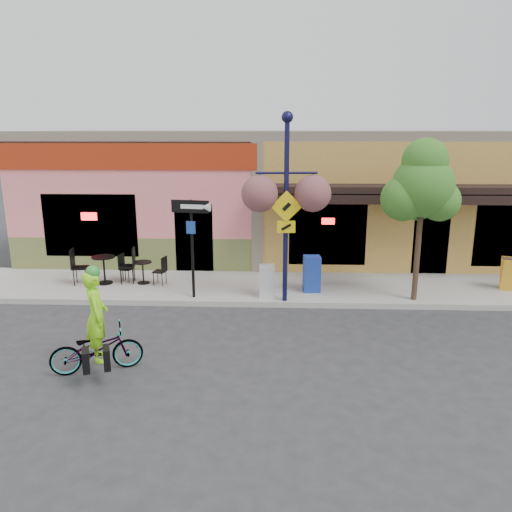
{
  "coord_description": "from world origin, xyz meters",
  "views": [
    {
      "loc": [
        -0.43,
        -11.9,
        4.57
      ],
      "look_at": [
        -0.92,
        0.5,
        1.4
      ],
      "focal_mm": 35.0,
      "sensor_mm": 36.0,
      "label": 1
    }
  ],
  "objects": [
    {
      "name": "ground",
      "position": [
        0.0,
        0.0,
        0.0
      ],
      "size": [
        90.0,
        90.0,
        0.0
      ],
      "primitive_type": "plane",
      "color": "#2D2D30",
      "rests_on": "ground"
    },
    {
      "name": "sidewalk",
      "position": [
        0.0,
        2.0,
        0.07
      ],
      "size": [
        24.0,
        3.0,
        0.15
      ],
      "primitive_type": "cube",
      "color": "#9E9B93",
      "rests_on": "ground"
    },
    {
      "name": "curb",
      "position": [
        0.0,
        0.55,
        0.07
      ],
      "size": [
        24.0,
        0.12,
        0.15
      ],
      "primitive_type": "cube",
      "color": "#A8A59E",
      "rests_on": "ground"
    },
    {
      "name": "building",
      "position": [
        0.0,
        7.5,
        2.25
      ],
      "size": [
        18.2,
        8.2,
        4.5
      ],
      "primitive_type": null,
      "color": "#F07779",
      "rests_on": "ground"
    },
    {
      "name": "bicycle",
      "position": [
        -3.85,
        -3.18,
        0.46
      ],
      "size": [
        1.84,
        1.16,
        0.91
      ],
      "primitive_type": "imported",
      "rotation": [
        0.0,
        0.0,
        1.92
      ],
      "color": "maroon",
      "rests_on": "ground"
    },
    {
      "name": "cyclist_rider",
      "position": [
        -3.8,
        -3.18,
        0.89
      ],
      "size": [
        0.62,
        0.75,
        1.77
      ],
      "primitive_type": "imported",
      "rotation": [
        0.0,
        0.0,
        1.92
      ],
      "color": "#94F91A",
      "rests_on": "ground"
    },
    {
      "name": "lamp_post",
      "position": [
        -0.17,
        0.65,
        2.58
      ],
      "size": [
        1.59,
        0.73,
        4.86
      ],
      "primitive_type": null,
      "rotation": [
        0.0,
        0.0,
        0.07
      ],
      "color": "#12133B",
      "rests_on": "sidewalk"
    },
    {
      "name": "one_way_sign",
      "position": [
        -2.62,
        0.84,
        1.47
      ],
      "size": [
        1.04,
        0.39,
        2.65
      ],
      "primitive_type": null,
      "rotation": [
        0.0,
        0.0,
        -0.17
      ],
      "color": "black",
      "rests_on": "sidewalk"
    },
    {
      "name": "cafe_set_left",
      "position": [
        -5.44,
        1.95,
        0.69
      ],
      "size": [
        1.9,
        1.15,
        1.07
      ],
      "primitive_type": null,
      "rotation": [
        0.0,
        0.0,
        0.15
      ],
      "color": "black",
      "rests_on": "sidewalk"
    },
    {
      "name": "cafe_set_right",
      "position": [
        -4.31,
        2.01,
        0.58
      ],
      "size": [
        1.55,
        1.02,
        0.86
      ],
      "primitive_type": null,
      "rotation": [
        0.0,
        0.0,
        -0.23
      ],
      "color": "black",
      "rests_on": "sidewalk"
    },
    {
      "name": "newspaper_box_blue",
      "position": [
        0.6,
        1.47,
        0.66
      ],
      "size": [
        0.49,
        0.44,
        1.01
      ],
      "primitive_type": null,
      "rotation": [
        0.0,
        0.0,
        0.09
      ],
      "color": "#19369B",
      "rests_on": "sidewalk"
    },
    {
      "name": "newspaper_box_grey",
      "position": [
        -0.64,
        0.96,
        0.59
      ],
      "size": [
        0.42,
        0.38,
        0.88
      ],
      "primitive_type": null,
      "rotation": [
        0.0,
        0.0,
        0.03
      ],
      "color": "#BDBDBD",
      "rests_on": "sidewalk"
    },
    {
      "name": "street_tree",
      "position": [
        3.28,
        0.88,
        2.28
      ],
      "size": [
        2.07,
        2.07,
        4.27
      ],
      "primitive_type": null,
      "rotation": [
        0.0,
        0.0,
        0.29
      ],
      "color": "#3D7A26",
      "rests_on": "sidewalk"
    }
  ]
}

